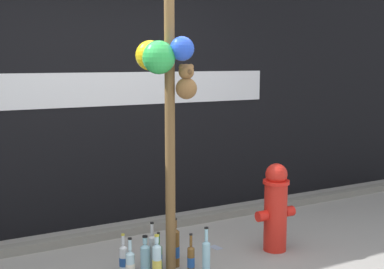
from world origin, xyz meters
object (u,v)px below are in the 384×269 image
Objects in this scene: bottle_9 at (175,245)px; bottle_0 at (130,265)px; bottle_5 at (152,249)px; bottle_7 at (206,256)px; memorial_post at (167,39)px; bottle_2 at (159,258)px; bottle_4 at (157,263)px; bottle_1 at (191,260)px; bottle_8 at (145,256)px; bottle_6 at (175,247)px; fire_hydrant at (276,207)px; bottle_3 at (123,258)px.

bottle_0 is at bearing -156.83° from bottle_9.
bottle_7 reaches higher than bottle_5.
bottle_9 is (0.18, 0.24, -1.72)m from memorial_post.
memorial_post is 7.74× the size of bottle_7.
bottle_4 is (-0.08, -0.15, 0.03)m from bottle_2.
bottle_1 is 0.99× the size of bottle_2.
bottle_9 is at bearing 53.44° from memorial_post.
bottle_8 is (-0.08, 0.09, -0.00)m from bottle_2.
bottle_5 is 0.46m from bottle_7.
bottle_7 is at bearing -60.93° from bottle_6.
bottle_0 is at bearing 179.18° from fire_hydrant.
fire_hydrant reaches higher than bottle_0.
fire_hydrant reaches higher than bottle_9.
bottle_6 is at bearing 44.06° from memorial_post.
bottle_7 is (-0.81, -0.16, -0.25)m from fire_hydrant.
bottle_2 is 0.19m from bottle_6.
bottle_4 reaches higher than bottle_0.
memorial_post is 1.71m from bottle_5.
bottle_4 is (0.17, -0.13, 0.04)m from bottle_0.
bottle_6 is at bearing 173.83° from fire_hydrant.
bottle_1 is at bearing -33.75° from bottle_3.
bottle_0 is at bearing -94.55° from bottle_3.
bottle_3 is at bearing 166.55° from bottle_6.
bottle_0 is (-1.39, 0.02, -0.28)m from fire_hydrant.
memorial_post is 1.74m from bottle_8.
bottle_5 is 1.05× the size of bottle_9.
bottle_2 is 0.87× the size of bottle_7.
bottle_8 is (0.16, -0.07, 0.01)m from bottle_3.
bottle_9 is (0.24, 0.19, 0.00)m from bottle_2.
bottle_2 is (-1.14, 0.04, -0.27)m from fire_hydrant.
bottle_7 reaches higher than bottle_4.
bottle_9 reaches higher than bottle_1.
bottle_3 is at bearing 171.59° from fire_hydrant.
bottle_1 is 0.21m from bottle_6.
bottle_2 reaches higher than bottle_3.
bottle_6 is (-0.96, 0.10, -0.24)m from fire_hydrant.
bottle_4 is (-0.14, -0.09, -1.69)m from memorial_post.
bottle_2 is at bearing 4.64° from bottle_0.
bottle_5 reaches higher than bottle_3.
bottle_6 is at bearing -13.45° from bottle_3.
bottle_4 reaches higher than bottle_9.
bottle_1 is (0.16, -0.09, -1.73)m from memorial_post.
bottle_0 is 0.90× the size of bottle_5.
bottle_7 reaches higher than bottle_3.
bottle_0 is at bearing 173.92° from memorial_post.
bottle_4 reaches higher than bottle_1.
bottle_9 is at bearing 38.43° from bottle_2.
fire_hydrant reaches higher than bottle_6.
bottle_9 reaches higher than bottle_3.
bottle_7 is 0.40m from bottle_9.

